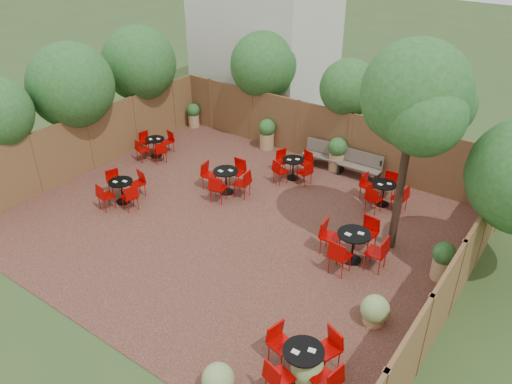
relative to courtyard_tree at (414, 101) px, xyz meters
The scene contains 13 objects.
ground 5.90m from the courtyard_tree, 157.68° to the right, with size 80.00×80.00×0.00m, color #354F23.
courtyard_paving 5.89m from the courtyard_tree, 157.68° to the right, with size 12.00×10.00×0.02m, color #391B17.
fence_back 6.03m from the courtyard_tree, 139.70° to the left, with size 12.00×0.08×2.00m, color #56311F.
fence_left 10.55m from the courtyard_tree, behind, with size 0.08×10.00×2.00m, color #56311F.
fence_right 4.01m from the courtyard_tree, 38.81° to the right, with size 0.08×10.00×2.00m, color #56311F.
neighbour_building 10.60m from the courtyard_tree, 143.07° to the left, with size 5.00×4.00×8.00m, color beige.
overhang_foliage 6.34m from the courtyard_tree, behind, with size 15.86×10.48×2.75m.
courtyard_tree is the anchor object (origin of this frame).
park_bench_left 5.93m from the courtyard_tree, 140.77° to the left, with size 1.48×0.60×0.89m.
park_bench_right 5.22m from the courtyard_tree, 128.05° to the left, with size 1.42×0.48×0.87m.
bistro_tables 5.07m from the courtyard_tree, 163.75° to the right, with size 10.76×8.43×0.95m.
planters 5.91m from the courtyard_tree, 151.42° to the left, with size 11.63×4.17×1.15m.
low_shrubs 5.94m from the courtyard_tree, 87.95° to the right, with size 2.21×3.99×0.68m.
Camera 1 is at (7.41, -9.28, 8.05)m, focal length 35.58 mm.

